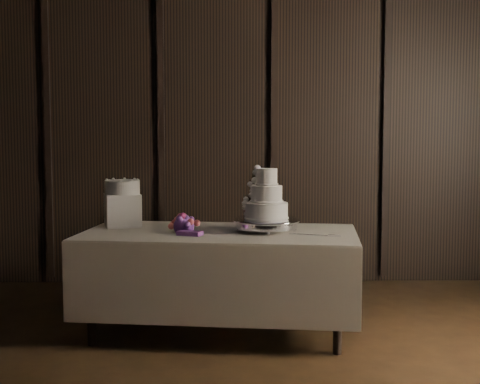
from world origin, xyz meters
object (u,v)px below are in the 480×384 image
(display_table, at_px, (220,278))
(small_cake, at_px, (122,187))
(cake_stand, at_px, (266,226))
(box_pedestal, at_px, (123,210))
(bouquet, at_px, (184,225))
(wedding_cake, at_px, (263,200))

(display_table, bearing_deg, small_cake, 166.21)
(display_table, relative_size, cake_stand, 4.36)
(small_cake, bearing_deg, box_pedestal, 0.00)
(cake_stand, bearing_deg, bouquet, -176.18)
(display_table, height_order, bouquet, bouquet)
(cake_stand, xyz_separation_m, box_pedestal, (-1.09, 0.31, 0.08))
(cake_stand, height_order, bouquet, bouquet)
(wedding_cake, distance_m, box_pedestal, 1.12)
(display_table, height_order, wedding_cake, wedding_cake)
(display_table, xyz_separation_m, bouquet, (-0.26, -0.06, 0.40))
(wedding_cake, relative_size, box_pedestal, 1.43)
(cake_stand, relative_size, box_pedestal, 1.86)
(cake_stand, bearing_deg, display_table, 177.08)
(small_cake, bearing_deg, wedding_cake, -17.03)
(wedding_cake, xyz_separation_m, box_pedestal, (-1.06, 0.33, -0.11))
(bouquet, bearing_deg, display_table, 12.63)
(small_cake, bearing_deg, display_table, -21.36)
(cake_stand, height_order, wedding_cake, wedding_cake)
(display_table, height_order, box_pedestal, box_pedestal)
(bouquet, bearing_deg, wedding_cake, 2.45)
(cake_stand, relative_size, wedding_cake, 1.30)
(box_pedestal, relative_size, small_cake, 0.98)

